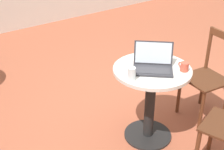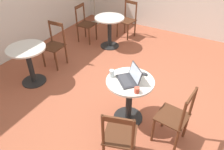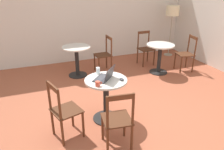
# 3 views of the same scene
# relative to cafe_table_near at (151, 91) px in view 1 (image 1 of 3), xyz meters

# --- Properties ---
(ground_plane) EXTENTS (16.00, 16.00, 0.00)m
(ground_plane) POSITION_rel_cafe_table_near_xyz_m (0.33, -0.12, -0.51)
(ground_plane) COLOR #9E5138
(cafe_table_near) EXTENTS (0.68, 0.68, 0.74)m
(cafe_table_near) POSITION_rel_cafe_table_near_xyz_m (0.00, 0.00, 0.00)
(cafe_table_near) COLOR black
(cafe_table_near) RESTS_ON ground_plane
(chair_near_front) EXTENTS (0.43, 0.43, 0.91)m
(chair_near_front) POSITION_rel_cafe_table_near_xyz_m (-0.09, -0.71, -0.06)
(chair_near_front) COLOR #562D19
(chair_near_front) RESTS_ON ground_plane
(laptop) EXTENTS (0.41, 0.42, 0.22)m
(laptop) POSITION_rel_cafe_table_near_xyz_m (-0.01, 0.01, 0.27)
(laptop) COLOR #2D2D33
(laptop) RESTS_ON cafe_table_near
(mouse) EXTENTS (0.06, 0.10, 0.03)m
(mouse) POSITION_rel_cafe_table_near_xyz_m (0.22, -0.12, 0.24)
(mouse) COLOR #2D2D33
(mouse) RESTS_ON cafe_table_near
(mug) EXTENTS (0.11, 0.07, 0.08)m
(mug) POSITION_rel_cafe_table_near_xyz_m (-0.19, -0.19, 0.27)
(mug) COLOR #C64C38
(mug) RESTS_ON cafe_table_near
(drinking_glass) EXTENTS (0.07, 0.07, 0.11)m
(drinking_glass) POSITION_rel_cafe_table_near_xyz_m (-0.04, 0.27, 0.28)
(drinking_glass) COLOR silver
(drinking_glass) RESTS_ON cafe_table_near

